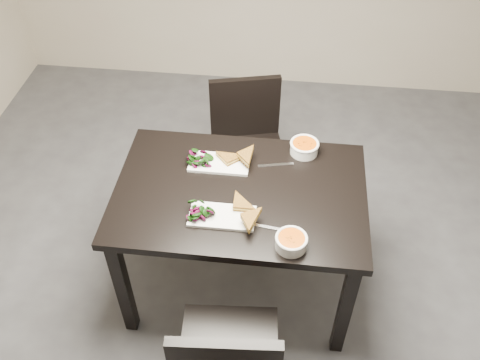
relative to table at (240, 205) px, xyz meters
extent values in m
plane|color=#47474C|center=(0.44, -0.41, -0.65)|extent=(5.00, 5.00, 0.00)
cube|color=black|center=(0.00, 0.00, 0.08)|extent=(1.20, 0.80, 0.04)
cube|color=black|center=(-0.54, -0.34, -0.30)|extent=(0.06, 0.06, 0.71)
cube|color=black|center=(0.54, -0.34, -0.30)|extent=(0.06, 0.06, 0.71)
cube|color=black|center=(-0.54, 0.34, -0.30)|extent=(0.06, 0.06, 0.71)
cube|color=black|center=(0.54, 0.34, -0.30)|extent=(0.06, 0.06, 0.71)
cube|color=black|center=(0.03, -0.65, -0.22)|extent=(0.45, 0.45, 0.04)
cube|color=black|center=(-0.17, -0.49, -0.45)|extent=(0.04, 0.04, 0.41)
cube|color=black|center=(0.19, -0.46, -0.45)|extent=(0.04, 0.04, 0.41)
cube|color=black|center=(-0.02, 0.61, -0.22)|extent=(0.51, 0.51, 0.04)
cube|color=black|center=(-0.15, 0.39, -0.45)|extent=(0.05, 0.05, 0.41)
cube|color=black|center=(0.20, 0.48, -0.45)|extent=(0.05, 0.05, 0.41)
cube|color=black|center=(-0.23, 0.74, -0.45)|extent=(0.05, 0.05, 0.41)
cube|color=black|center=(0.12, 0.83, -0.45)|extent=(0.05, 0.05, 0.41)
cube|color=black|center=(-0.06, 0.79, 0.00)|extent=(0.42, 0.14, 0.40)
cube|color=white|center=(-0.06, -0.18, 0.11)|extent=(0.30, 0.15, 0.01)
cylinder|color=white|center=(0.25, -0.31, 0.13)|extent=(0.13, 0.13, 0.05)
cylinder|color=#DD500A|center=(0.25, -0.31, 0.15)|extent=(0.12, 0.12, 0.02)
torus|color=white|center=(0.25, -0.31, 0.16)|extent=(0.14, 0.14, 0.01)
cube|color=silver|center=(0.14, -0.21, 0.10)|extent=(0.18, 0.04, 0.00)
cube|color=white|center=(-0.12, 0.17, 0.11)|extent=(0.30, 0.15, 0.01)
cylinder|color=white|center=(0.29, 0.31, 0.13)|extent=(0.14, 0.14, 0.06)
cylinder|color=#DD500A|center=(0.29, 0.31, 0.15)|extent=(0.12, 0.12, 0.02)
torus|color=white|center=(0.29, 0.31, 0.16)|extent=(0.15, 0.15, 0.01)
cube|color=silver|center=(0.16, 0.20, 0.10)|extent=(0.18, 0.05, 0.00)
camera|label=1|loc=(0.20, -1.73, 1.87)|focal=39.13mm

